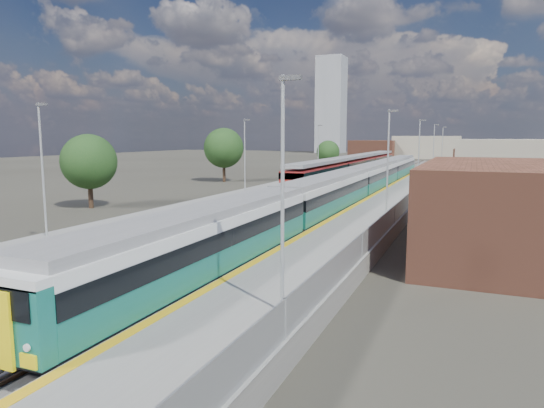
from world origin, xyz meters
The scene contains 11 objects.
ground centered at (0.00, 50.00, 0.00)m, with size 320.00×320.00×0.00m, color #47443A.
ballast_bed centered at (-2.25, 52.50, 0.03)m, with size 10.50×155.00×0.06m, color #565451.
tracks centered at (-1.65, 54.18, 0.11)m, with size 8.96×160.00×0.17m.
platform_right centered at (5.28, 52.49, 0.54)m, with size 4.70×155.00×8.52m.
platform_left centered at (-9.05, 52.49, 0.52)m, with size 4.30×155.00×8.52m.
buildings centered at (-18.12, 138.60, 10.70)m, with size 72.00×185.50×40.00m.
green_train centered at (1.50, 34.08, 2.13)m, with size 2.74×76.45×3.02m.
red_train centered at (-5.50, 64.48, 2.14)m, with size 2.86×58.10×3.62m.
tree_a centered at (-20.99, 23.03, 4.36)m, with size 5.12×5.12×6.93m.
tree_b centered at (-22.33, 51.92, 5.04)m, with size 5.90×5.90×8.00m.
tree_c centered at (-14.07, 78.97, 3.78)m, with size 4.43×4.43×6.01m.
Camera 1 is at (12.11, -12.09, 6.64)m, focal length 32.00 mm.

